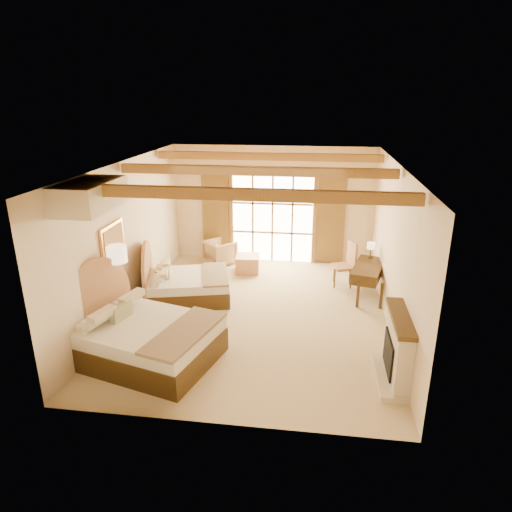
% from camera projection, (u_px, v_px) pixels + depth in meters
% --- Properties ---
extents(floor, '(7.00, 7.00, 0.00)m').
position_uv_depth(floor, '(256.00, 314.00, 9.82)').
color(floor, '#CCB38A').
rests_on(floor, ground).
extents(wall_back, '(5.50, 0.00, 5.50)m').
position_uv_depth(wall_back, '(273.00, 205.00, 12.55)').
color(wall_back, beige).
rests_on(wall_back, ground).
extents(wall_left, '(0.00, 7.00, 7.00)m').
position_uv_depth(wall_left, '(127.00, 238.00, 9.63)').
color(wall_left, beige).
rests_on(wall_left, ground).
extents(wall_right, '(0.00, 7.00, 7.00)m').
position_uv_depth(wall_right, '(394.00, 250.00, 8.93)').
color(wall_right, beige).
rests_on(wall_right, ground).
extents(ceiling, '(7.00, 7.00, 0.00)m').
position_uv_depth(ceiling, '(256.00, 165.00, 8.75)').
color(ceiling, '#B67E3A').
rests_on(ceiling, ground).
extents(ceiling_beams, '(5.39, 4.60, 0.18)m').
position_uv_depth(ceiling_beams, '(256.00, 171.00, 8.79)').
color(ceiling_beams, olive).
rests_on(ceiling_beams, ceiling).
extents(french_doors, '(3.95, 0.08, 2.60)m').
position_uv_depth(french_doors, '(272.00, 218.00, 12.61)').
color(french_doors, white).
rests_on(french_doors, ground).
extents(fireplace, '(0.46, 1.40, 1.16)m').
position_uv_depth(fireplace, '(396.00, 351.00, 7.45)').
color(fireplace, beige).
rests_on(fireplace, ground).
extents(painting, '(0.06, 0.95, 0.75)m').
position_uv_depth(painting, '(113.00, 242.00, 8.88)').
color(painting, orange).
rests_on(painting, wall_left).
extents(canopy_valance, '(0.70, 1.40, 0.45)m').
position_uv_depth(canopy_valance, '(90.00, 195.00, 7.27)').
color(canopy_valance, beige).
rests_on(canopy_valance, ceiling).
extents(bed_near, '(2.74, 2.29, 1.52)m').
position_uv_depth(bed_near, '(138.00, 335.00, 8.04)').
color(bed_near, '#452E12').
rests_on(bed_near, floor).
extents(bed_far, '(2.20, 1.83, 1.24)m').
position_uv_depth(bed_far, '(182.00, 283.00, 10.49)').
color(bed_far, '#452E12').
rests_on(bed_far, floor).
extents(nightstand, '(0.57, 0.57, 0.57)m').
position_uv_depth(nightstand, '(125.00, 319.00, 9.01)').
color(nightstand, '#452E12').
rests_on(nightstand, floor).
extents(floor_lamp, '(0.38, 0.38, 1.79)m').
position_uv_depth(floor_lamp, '(117.00, 260.00, 8.63)').
color(floor_lamp, '#352B17').
rests_on(floor_lamp, floor).
extents(armchair, '(1.03, 1.03, 0.67)m').
position_uv_depth(armchair, '(220.00, 252.00, 12.67)').
color(armchair, tan).
rests_on(armchair, floor).
extents(ottoman, '(0.66, 0.66, 0.44)m').
position_uv_depth(ottoman, '(248.00, 264.00, 12.13)').
color(ottoman, '#B4704D').
rests_on(ottoman, floor).
extents(desk, '(0.94, 1.52, 0.76)m').
position_uv_depth(desk, '(367.00, 279.00, 10.61)').
color(desk, '#452E12').
rests_on(desk, floor).
extents(desk_chair, '(0.64, 0.63, 1.11)m').
position_uv_depth(desk_chair, '(344.00, 272.00, 11.22)').
color(desk_chair, '#A46D46').
rests_on(desk_chair, floor).
extents(desk_lamp, '(0.19, 0.19, 0.38)m').
position_uv_depth(desk_lamp, '(371.00, 246.00, 10.88)').
color(desk_lamp, '#352B17').
rests_on(desk_lamp, desk).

